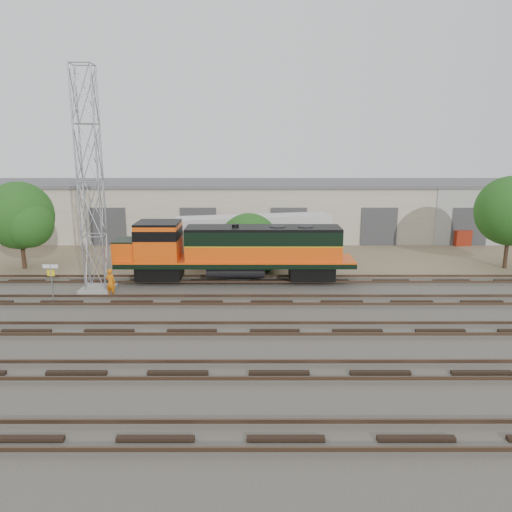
{
  "coord_description": "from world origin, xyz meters",
  "views": [
    {
      "loc": [
        -0.92,
        -25.67,
        8.91
      ],
      "look_at": [
        -0.9,
        4.0,
        2.2
      ],
      "focal_mm": 35.0,
      "sensor_mm": 36.0,
      "label": 1
    }
  ],
  "objects_px": {
    "locomotive": "(231,250)",
    "worker": "(111,283)",
    "signal_tower": "(91,185)",
    "semi_trailer": "(257,233)"
  },
  "relations": [
    {
      "from": "signal_tower",
      "to": "semi_trailer",
      "type": "height_order",
      "value": "signal_tower"
    },
    {
      "from": "worker",
      "to": "semi_trailer",
      "type": "bearing_deg",
      "value": -118.87
    },
    {
      "from": "signal_tower",
      "to": "locomotive",
      "type": "bearing_deg",
      "value": 13.02
    },
    {
      "from": "locomotive",
      "to": "worker",
      "type": "distance_m",
      "value": 7.83
    },
    {
      "from": "locomotive",
      "to": "semi_trailer",
      "type": "xyz_separation_m",
      "value": [
        1.72,
        5.6,
        0.1
      ]
    },
    {
      "from": "locomotive",
      "to": "worker",
      "type": "bearing_deg",
      "value": -155.46
    },
    {
      "from": "signal_tower",
      "to": "semi_trailer",
      "type": "xyz_separation_m",
      "value": [
        9.94,
        7.5,
        -4.23
      ]
    },
    {
      "from": "locomotive",
      "to": "semi_trailer",
      "type": "distance_m",
      "value": 5.86
    },
    {
      "from": "signal_tower",
      "to": "worker",
      "type": "distance_m",
      "value": 5.91
    },
    {
      "from": "worker",
      "to": "signal_tower",
      "type": "bearing_deg",
      "value": -31.61
    }
  ]
}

